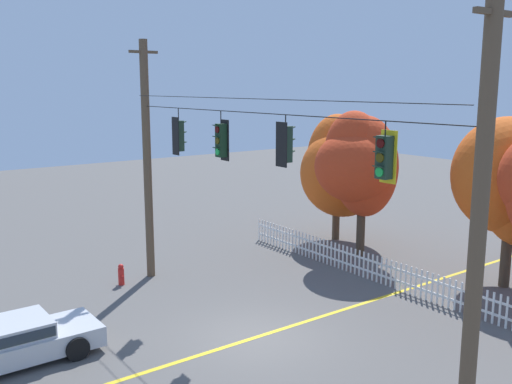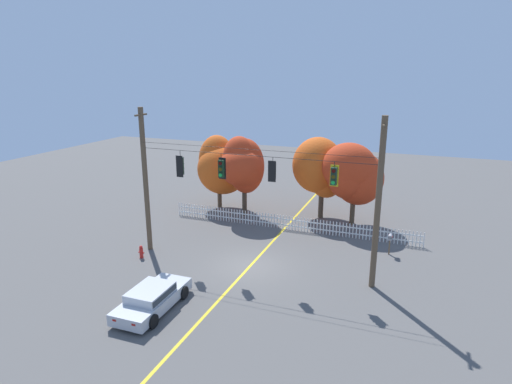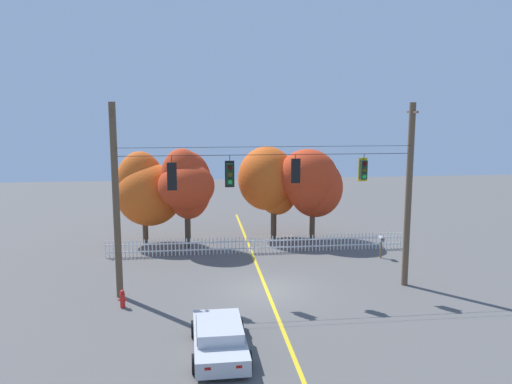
{
  "view_description": "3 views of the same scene",
  "coord_description": "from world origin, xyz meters",
  "px_view_note": "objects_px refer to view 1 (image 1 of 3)",
  "views": [
    {
      "loc": [
        12.52,
        -9.11,
        7.18
      ],
      "look_at": [
        -0.43,
        0.34,
        4.21
      ],
      "focal_mm": 39.93,
      "sensor_mm": 36.0,
      "label": 1
    },
    {
      "loc": [
        8.52,
        -21.18,
        10.85
      ],
      "look_at": [
        0.37,
        -0.05,
        4.49
      ],
      "focal_mm": 30.22,
      "sensor_mm": 36.0,
      "label": 2
    },
    {
      "loc": [
        -3.28,
        -23.0,
        8.49
      ],
      "look_at": [
        -0.55,
        -0.23,
        4.81
      ],
      "focal_mm": 35.74,
      "sensor_mm": 36.0,
      "label": 3
    }
  ],
  "objects_px": {
    "traffic_signal_northbound_primary": "(179,136)",
    "traffic_signal_westbound_side": "(221,140)",
    "autumn_maple_mid": "(358,163)",
    "fire_hydrant": "(121,275)",
    "autumn_oak_far_east": "(508,182)",
    "parked_car": "(12,341)",
    "autumn_maple_near_fence": "(340,169)",
    "traffic_signal_northbound_secondary": "(385,157)",
    "traffic_signal_southbound_primary": "(285,144)"
  },
  "relations": [
    {
      "from": "traffic_signal_northbound_primary",
      "to": "traffic_signal_westbound_side",
      "type": "relative_size",
      "value": 1.04
    },
    {
      "from": "autumn_maple_mid",
      "to": "fire_hydrant",
      "type": "xyz_separation_m",
      "value": [
        -2.68,
        -9.42,
        -3.68
      ]
    },
    {
      "from": "autumn_oak_far_east",
      "to": "fire_hydrant",
      "type": "height_order",
      "value": "autumn_oak_far_east"
    },
    {
      "from": "autumn_maple_mid",
      "to": "fire_hydrant",
      "type": "bearing_deg",
      "value": -105.88
    },
    {
      "from": "traffic_signal_northbound_primary",
      "to": "parked_car",
      "type": "height_order",
      "value": "traffic_signal_northbound_primary"
    },
    {
      "from": "traffic_signal_westbound_side",
      "to": "fire_hydrant",
      "type": "bearing_deg",
      "value": -164.35
    },
    {
      "from": "traffic_signal_westbound_side",
      "to": "autumn_maple_near_fence",
      "type": "xyz_separation_m",
      "value": [
        -4.69,
        9.56,
        -2.2
      ]
    },
    {
      "from": "traffic_signal_westbound_side",
      "to": "traffic_signal_northbound_secondary",
      "type": "xyz_separation_m",
      "value": [
        6.3,
        -0.0,
        0.12
      ]
    },
    {
      "from": "traffic_signal_northbound_secondary",
      "to": "parked_car",
      "type": "xyz_separation_m",
      "value": [
        -7.13,
        -6.06,
        -5.13
      ]
    },
    {
      "from": "autumn_maple_mid",
      "to": "autumn_oak_far_east",
      "type": "distance_m",
      "value": 5.81
    },
    {
      "from": "traffic_signal_northbound_primary",
      "to": "autumn_maple_mid",
      "type": "bearing_deg",
      "value": 86.67
    },
    {
      "from": "autumn_oak_far_east",
      "to": "traffic_signal_westbound_side",
      "type": "bearing_deg",
      "value": -107.97
    },
    {
      "from": "traffic_signal_southbound_primary",
      "to": "autumn_maple_mid",
      "type": "xyz_separation_m",
      "value": [
        -5.16,
        8.09,
        -1.67
      ]
    },
    {
      "from": "autumn_maple_mid",
      "to": "traffic_signal_northbound_primary",
      "type": "bearing_deg",
      "value": -93.33
    },
    {
      "from": "traffic_signal_northbound_primary",
      "to": "traffic_signal_westbound_side",
      "type": "distance_m",
      "value": 2.61
    },
    {
      "from": "traffic_signal_westbound_side",
      "to": "traffic_signal_northbound_secondary",
      "type": "distance_m",
      "value": 6.3
    },
    {
      "from": "autumn_maple_near_fence",
      "to": "autumn_oak_far_east",
      "type": "relative_size",
      "value": 0.97
    },
    {
      "from": "autumn_maple_mid",
      "to": "autumn_oak_far_east",
      "type": "xyz_separation_m",
      "value": [
        5.42,
        2.07,
        -0.25
      ]
    },
    {
      "from": "traffic_signal_southbound_primary",
      "to": "traffic_signal_northbound_secondary",
      "type": "relative_size",
      "value": 1.0
    },
    {
      "from": "autumn_maple_mid",
      "to": "fire_hydrant",
      "type": "relative_size",
      "value": 7.85
    },
    {
      "from": "traffic_signal_northbound_primary",
      "to": "traffic_signal_northbound_secondary",
      "type": "distance_m",
      "value": 8.91
    },
    {
      "from": "autumn_oak_far_east",
      "to": "traffic_signal_northbound_primary",
      "type": "bearing_deg",
      "value": -120.12
    },
    {
      "from": "autumn_maple_near_fence",
      "to": "autumn_oak_far_east",
      "type": "distance_m",
      "value": 8.01
    },
    {
      "from": "autumn_maple_mid",
      "to": "autumn_oak_far_east",
      "type": "bearing_deg",
      "value": 20.88
    },
    {
      "from": "autumn_maple_mid",
      "to": "parked_car",
      "type": "relative_size",
      "value": 1.42
    },
    {
      "from": "autumn_maple_near_fence",
      "to": "autumn_maple_mid",
      "type": "bearing_deg",
      "value": -30.17
    },
    {
      "from": "traffic_signal_northbound_primary",
      "to": "autumn_oak_far_east",
      "type": "relative_size",
      "value": 0.25
    },
    {
      "from": "traffic_signal_northbound_primary",
      "to": "parked_car",
      "type": "bearing_deg",
      "value": -73.62
    },
    {
      "from": "traffic_signal_westbound_side",
      "to": "traffic_signal_southbound_primary",
      "type": "distance_m",
      "value": 3.03
    },
    {
      "from": "autumn_maple_near_fence",
      "to": "autumn_maple_mid",
      "type": "distance_m",
      "value": 3.02
    },
    {
      "from": "traffic_signal_southbound_primary",
      "to": "traffic_signal_northbound_secondary",
      "type": "distance_m",
      "value": 3.27
    },
    {
      "from": "traffic_signal_westbound_side",
      "to": "autumn_maple_near_fence",
      "type": "distance_m",
      "value": 10.87
    },
    {
      "from": "autumn_maple_near_fence",
      "to": "autumn_oak_far_east",
      "type": "bearing_deg",
      "value": 4.19
    },
    {
      "from": "autumn_maple_mid",
      "to": "traffic_signal_southbound_primary",
      "type": "bearing_deg",
      "value": -57.47
    },
    {
      "from": "traffic_signal_southbound_primary",
      "to": "autumn_oak_far_east",
      "type": "xyz_separation_m",
      "value": [
        0.26,
        10.16,
        -1.93
      ]
    },
    {
      "from": "traffic_signal_northbound_secondary",
      "to": "fire_hydrant",
      "type": "xyz_separation_m",
      "value": [
        -11.11,
        -1.35,
        -5.34
      ]
    },
    {
      "from": "traffic_signal_northbound_primary",
      "to": "traffic_signal_northbound_secondary",
      "type": "height_order",
      "value": "same"
    },
    {
      "from": "traffic_signal_northbound_secondary",
      "to": "autumn_maple_near_fence",
      "type": "xyz_separation_m",
      "value": [
        -10.99,
        9.56,
        -2.32
      ]
    },
    {
      "from": "traffic_signal_northbound_secondary",
      "to": "parked_car",
      "type": "height_order",
      "value": "traffic_signal_northbound_secondary"
    },
    {
      "from": "autumn_oak_far_east",
      "to": "parked_car",
      "type": "height_order",
      "value": "autumn_oak_far_east"
    },
    {
      "from": "traffic_signal_northbound_secondary",
      "to": "autumn_maple_mid",
      "type": "xyz_separation_m",
      "value": [
        -8.43,
        8.07,
        -1.67
      ]
    },
    {
      "from": "autumn_maple_near_fence",
      "to": "traffic_signal_southbound_primary",
      "type": "bearing_deg",
      "value": -51.15
    },
    {
      "from": "traffic_signal_northbound_primary",
      "to": "autumn_oak_far_east",
      "type": "bearing_deg",
      "value": 59.88
    },
    {
      "from": "parked_car",
      "to": "autumn_maple_mid",
      "type": "bearing_deg",
      "value": 95.28
    },
    {
      "from": "traffic_signal_westbound_side",
      "to": "autumn_oak_far_east",
      "type": "height_order",
      "value": "traffic_signal_westbound_side"
    },
    {
      "from": "autumn_maple_near_fence",
      "to": "fire_hydrant",
      "type": "bearing_deg",
      "value": -90.67
    },
    {
      "from": "autumn_maple_mid",
      "to": "fire_hydrant",
      "type": "height_order",
      "value": "autumn_maple_mid"
    },
    {
      "from": "traffic_signal_westbound_side",
      "to": "parked_car",
      "type": "xyz_separation_m",
      "value": [
        -0.83,
        -6.06,
        -5.01
      ]
    },
    {
      "from": "traffic_signal_northbound_primary",
      "to": "autumn_maple_near_fence",
      "type": "xyz_separation_m",
      "value": [
        -2.08,
        9.58,
        -2.15
      ]
    },
    {
      "from": "autumn_maple_near_fence",
      "to": "fire_hydrant",
      "type": "distance_m",
      "value": 11.32
    }
  ]
}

